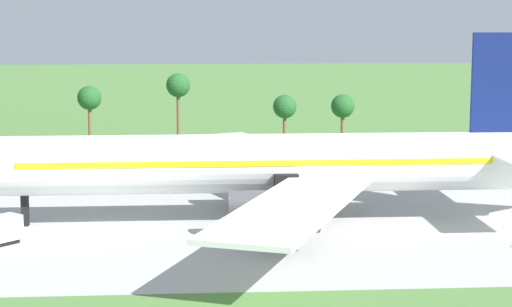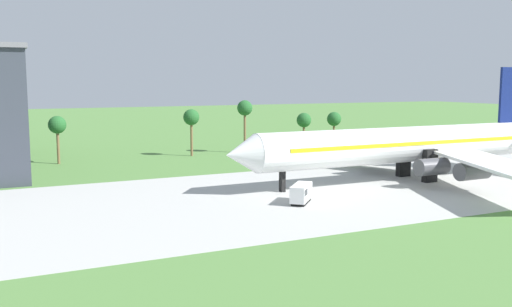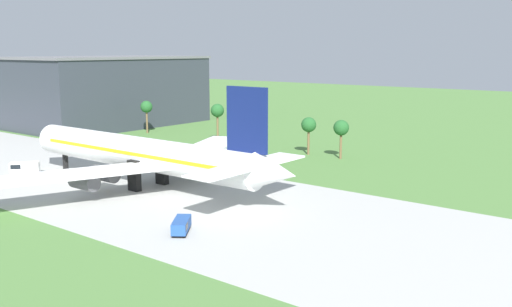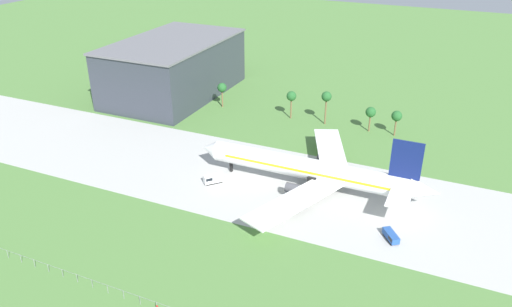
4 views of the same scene
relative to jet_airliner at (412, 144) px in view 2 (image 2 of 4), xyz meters
name	(u,v)px [view 2 (image 2 of 4)]	position (x,y,z in m)	size (l,w,h in m)	color
ground_plane	(335,190)	(-16.84, -2.09, -6.06)	(600.00, 600.00, 0.00)	#517F3D
taxiway_strip	(335,190)	(-16.84, -2.09, -6.05)	(320.00, 44.00, 0.02)	#B2B2AD
jet_airliner	(412,144)	(0.00, 0.00, 0.00)	(67.94, 62.52, 19.33)	white
baggage_tug	(301,193)	(-26.79, -8.46, -4.64)	(5.24, 5.45, 2.65)	black
palm_tree_row	(234,119)	(-13.06, 46.10, 2.09)	(70.40, 3.60, 12.37)	brown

